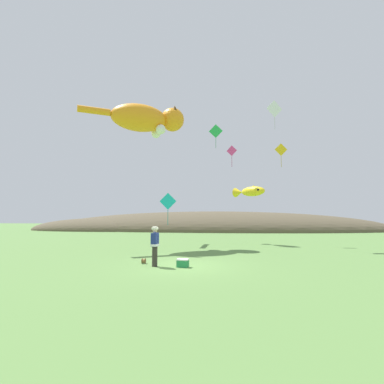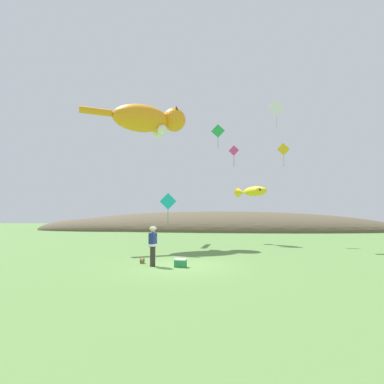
{
  "view_description": "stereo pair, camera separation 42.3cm",
  "coord_description": "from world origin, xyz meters",
  "px_view_note": "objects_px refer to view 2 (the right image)",
  "views": [
    {
      "loc": [
        2.0,
        -13.44,
        2.3
      ],
      "look_at": [
        0.0,
        4.0,
        3.63
      ],
      "focal_mm": 28.0,
      "sensor_mm": 36.0,
      "label": 1
    },
    {
      "loc": [
        2.42,
        -13.39,
        2.3
      ],
      "look_at": [
        0.0,
        4.0,
        3.63
      ],
      "focal_mm": 28.0,
      "sensor_mm": 36.0,
      "label": 2
    }
  ],
  "objects_px": {
    "kite_tube_streamer": "(144,116)",
    "kite_diamond_pink": "(234,151)",
    "kite_diamond_green": "(218,131)",
    "kite_diamond_white": "(276,108)",
    "kite_giant_cat": "(148,119)",
    "kite_diamond_gold": "(283,149)",
    "kite_fish_windsock": "(252,191)",
    "picnic_cooler": "(180,263)",
    "festival_attendant": "(153,245)",
    "kite_diamond_teal": "(168,202)",
    "kite_spool": "(142,261)"
  },
  "relations": [
    {
      "from": "kite_diamond_pink",
      "to": "kite_diamond_gold",
      "type": "height_order",
      "value": "kite_diamond_gold"
    },
    {
      "from": "kite_tube_streamer",
      "to": "kite_diamond_teal",
      "type": "distance_m",
      "value": 12.45
    },
    {
      "from": "kite_giant_cat",
      "to": "kite_tube_streamer",
      "type": "relative_size",
      "value": 2.41
    },
    {
      "from": "festival_attendant",
      "to": "kite_spool",
      "type": "height_order",
      "value": "festival_attendant"
    },
    {
      "from": "kite_diamond_green",
      "to": "kite_diamond_teal",
      "type": "bearing_deg",
      "value": -108.13
    },
    {
      "from": "kite_tube_streamer",
      "to": "kite_diamond_pink",
      "type": "xyz_separation_m",
      "value": [
        8.07,
        -1.37,
        -3.72
      ]
    },
    {
      "from": "kite_tube_streamer",
      "to": "kite_diamond_gold",
      "type": "distance_m",
      "value": 12.64
    },
    {
      "from": "festival_attendant",
      "to": "kite_diamond_gold",
      "type": "xyz_separation_m",
      "value": [
        7.6,
        11.19,
        6.54
      ]
    },
    {
      "from": "picnic_cooler",
      "to": "kite_diamond_green",
      "type": "distance_m",
      "value": 15.25
    },
    {
      "from": "festival_attendant",
      "to": "picnic_cooler",
      "type": "relative_size",
      "value": 3.25
    },
    {
      "from": "kite_fish_windsock",
      "to": "kite_diamond_gold",
      "type": "height_order",
      "value": "kite_diamond_gold"
    },
    {
      "from": "festival_attendant",
      "to": "kite_diamond_pink",
      "type": "distance_m",
      "value": 13.5
    },
    {
      "from": "picnic_cooler",
      "to": "kite_diamond_pink",
      "type": "xyz_separation_m",
      "value": [
        2.4,
        11.26,
        7.32
      ]
    },
    {
      "from": "kite_spool",
      "to": "kite_diamond_pink",
      "type": "height_order",
      "value": "kite_diamond_pink"
    },
    {
      "from": "festival_attendant",
      "to": "kite_diamond_white",
      "type": "xyz_separation_m",
      "value": [
        6.83,
        9.22,
        9.23
      ]
    },
    {
      "from": "kite_diamond_gold",
      "to": "kite_diamond_green",
      "type": "height_order",
      "value": "kite_diamond_green"
    },
    {
      "from": "kite_fish_windsock",
      "to": "kite_diamond_white",
      "type": "height_order",
      "value": "kite_diamond_white"
    },
    {
      "from": "kite_giant_cat",
      "to": "kite_diamond_gold",
      "type": "bearing_deg",
      "value": 16.43
    },
    {
      "from": "kite_tube_streamer",
      "to": "kite_diamond_gold",
      "type": "bearing_deg",
      "value": -6.68
    },
    {
      "from": "kite_diamond_pink",
      "to": "kite_giant_cat",
      "type": "bearing_deg",
      "value": -154.22
    },
    {
      "from": "kite_giant_cat",
      "to": "kite_tube_streamer",
      "type": "height_order",
      "value": "kite_tube_streamer"
    },
    {
      "from": "kite_diamond_white",
      "to": "kite_diamond_teal",
      "type": "bearing_deg",
      "value": -144.46
    },
    {
      "from": "kite_giant_cat",
      "to": "kite_diamond_teal",
      "type": "height_order",
      "value": "kite_giant_cat"
    },
    {
      "from": "kite_diamond_gold",
      "to": "kite_diamond_white",
      "type": "distance_m",
      "value": 3.42
    },
    {
      "from": "kite_diamond_teal",
      "to": "kite_diamond_white",
      "type": "bearing_deg",
      "value": 35.54
    },
    {
      "from": "kite_diamond_gold",
      "to": "kite_diamond_green",
      "type": "relative_size",
      "value": 0.92
    },
    {
      "from": "kite_tube_streamer",
      "to": "kite_diamond_gold",
      "type": "relative_size",
      "value": 1.5
    },
    {
      "from": "kite_fish_windsock",
      "to": "kite_diamond_gold",
      "type": "bearing_deg",
      "value": 1.12
    },
    {
      "from": "kite_spool",
      "to": "festival_attendant",
      "type": "bearing_deg",
      "value": -45.07
    },
    {
      "from": "festival_attendant",
      "to": "kite_diamond_white",
      "type": "distance_m",
      "value": 14.73
    },
    {
      "from": "festival_attendant",
      "to": "kite_giant_cat",
      "type": "relative_size",
      "value": 0.25
    },
    {
      "from": "kite_diamond_green",
      "to": "kite_tube_streamer",
      "type": "bearing_deg",
      "value": 175.39
    },
    {
      "from": "kite_giant_cat",
      "to": "kite_fish_windsock",
      "type": "bearing_deg",
      "value": 21.06
    },
    {
      "from": "kite_diamond_gold",
      "to": "kite_diamond_green",
      "type": "distance_m",
      "value": 5.66
    },
    {
      "from": "kite_diamond_pink",
      "to": "kite_fish_windsock",
      "type": "bearing_deg",
      "value": -3.49
    },
    {
      "from": "festival_attendant",
      "to": "kite_tube_streamer",
      "type": "xyz_separation_m",
      "value": [
        -4.4,
        12.59,
        10.27
      ]
    },
    {
      "from": "kite_diamond_gold",
      "to": "kite_spool",
      "type": "bearing_deg",
      "value": -128.31
    },
    {
      "from": "kite_spool",
      "to": "kite_diamond_pink",
      "type": "distance_m",
      "value": 13.58
    },
    {
      "from": "kite_spool",
      "to": "kite_diamond_gold",
      "type": "xyz_separation_m",
      "value": [
        8.29,
        10.5,
        7.37
      ]
    },
    {
      "from": "kite_spool",
      "to": "kite_diamond_white",
      "type": "height_order",
      "value": "kite_diamond_white"
    },
    {
      "from": "festival_attendant",
      "to": "kite_diamond_green",
      "type": "bearing_deg",
      "value": 78.99
    },
    {
      "from": "kite_giant_cat",
      "to": "kite_diamond_white",
      "type": "relative_size",
      "value": 3.15
    },
    {
      "from": "kite_giant_cat",
      "to": "kite_diamond_pink",
      "type": "xyz_separation_m",
      "value": [
        6.35,
        3.07,
        -1.93
      ]
    },
    {
      "from": "kite_diamond_green",
      "to": "kite_diamond_white",
      "type": "bearing_deg",
      "value": -32.25
    },
    {
      "from": "kite_fish_windsock",
      "to": "kite_diamond_white",
      "type": "distance_m",
      "value": 6.58
    },
    {
      "from": "kite_diamond_pink",
      "to": "kite_diamond_white",
      "type": "height_order",
      "value": "kite_diamond_white"
    },
    {
      "from": "kite_diamond_teal",
      "to": "kite_giant_cat",
      "type": "bearing_deg",
      "value": 121.41
    },
    {
      "from": "kite_tube_streamer",
      "to": "kite_diamond_white",
      "type": "xyz_separation_m",
      "value": [
        11.23,
        -3.38,
        -1.04
      ]
    },
    {
      "from": "picnic_cooler",
      "to": "kite_giant_cat",
      "type": "bearing_deg",
      "value": 115.7
    },
    {
      "from": "kite_fish_windsock",
      "to": "kite_giant_cat",
      "type": "bearing_deg",
      "value": -158.94
    }
  ]
}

